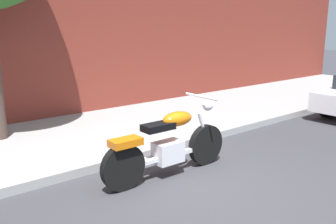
{
  "coord_description": "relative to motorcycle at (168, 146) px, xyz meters",
  "views": [
    {
      "loc": [
        -3.29,
        -3.55,
        2.22
      ],
      "look_at": [
        -0.02,
        0.46,
        0.99
      ],
      "focal_mm": 39.23,
      "sensor_mm": 36.0,
      "label": 1
    }
  ],
  "objects": [
    {
      "name": "ground_plane",
      "position": [
        0.02,
        -0.47,
        -0.48
      ],
      "size": [
        60.0,
        60.0,
        0.0
      ],
      "primitive_type": "plane",
      "color": "#38383D"
    },
    {
      "name": "sidewalk",
      "position": [
        0.02,
        2.42,
        -0.41
      ],
      "size": [
        23.88,
        3.27,
        0.14
      ],
      "primitive_type": "cube",
      "color": "#989898",
      "rests_on": "ground"
    },
    {
      "name": "motorcycle",
      "position": [
        0.0,
        0.0,
        0.0
      ],
      "size": [
        2.23,
        0.7,
        1.16
      ],
      "color": "black",
      "rests_on": "ground"
    }
  ]
}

